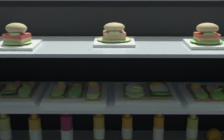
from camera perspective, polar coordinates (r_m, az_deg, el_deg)
The scene contains 20 objects.
case_frame at distance 1.73m, azimuth 0.03°, elevation 0.64°, with size 1.56×0.45×0.86m.
riser_lower_tier at distance 1.70m, azimuth 0.00°, elevation -9.81°, with size 1.50×0.39×0.31m.
shelf_lower_glass at distance 1.64m, azimuth 0.00°, elevation -4.75°, with size 1.51×0.41×0.02m, color silver.
riser_upper_tier at distance 1.59m, azimuth 0.00°, elevation -0.27°, with size 1.50×0.39×0.25m.
shelf_upper_glass at distance 1.56m, azimuth 0.00°, elevation 4.43°, with size 1.51×0.41×0.02m, color silver.
plated_roll_sandwich_right_of_center at distance 1.57m, azimuth -16.88°, elevation 5.57°, with size 0.19×0.19×0.11m.
plated_roll_sandwich_near_right_corner at distance 1.57m, azimuth 0.41°, elevation 6.17°, with size 0.20×0.20×0.10m.
plated_roll_sandwich_far_left at distance 1.58m, azimuth 16.83°, elevation 5.64°, with size 0.19×0.19×0.11m.
open_sandwich_tray_mid_left at distance 1.72m, azimuth -17.69°, elevation -3.61°, with size 0.31×0.29×0.06m.
open_sandwich_tray_right_of_center at distance 1.62m, azimuth -6.40°, elevation -4.02°, with size 0.31×0.29×0.07m.
open_sandwich_tray_far_left at distance 1.62m, azimuth 6.18°, elevation -4.00°, with size 0.31×0.29×0.07m.
open_sandwich_tray_far_right at distance 1.68m, azimuth 18.00°, elevation -4.06°, with size 0.31×0.29×0.06m.
juice_bottle_tucked_behind at distance 1.86m, azimuth -18.84°, elevation -10.40°, with size 0.06×0.06×0.23m.
juice_bottle_front_middle at distance 1.81m, azimuth -13.75°, elevation -10.84°, with size 0.07×0.07×0.23m.
juice_bottle_front_second at distance 1.76m, azimuth -8.20°, elevation -10.84°, with size 0.07×0.07×0.25m.
juice_bottle_near_post at distance 1.74m, azimuth -2.36°, elevation -10.94°, with size 0.06×0.06×0.25m.
juice_bottle_back_center at distance 1.76m, azimuth 2.77°, elevation -10.92°, with size 0.06×0.06×0.23m.
juice_bottle_front_right_end at distance 1.78m, azimuth 8.45°, elevation -10.81°, with size 0.06×0.06×0.24m.
juice_bottle_front_left_end at distance 1.82m, azimuth 14.33°, elevation -10.63°, with size 0.06×0.06×0.22m.
orange_fruit_near_left_post at distance 1.92m, azimuth 18.06°, elevation -11.26°, with size 0.08×0.08×0.08m, color orange.
Camera 1 is at (0.01, -1.52, 0.95)m, focal length 50.27 mm.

